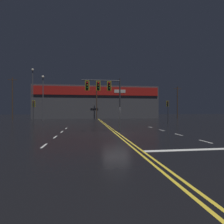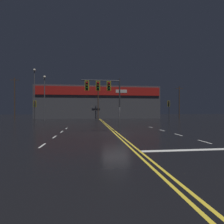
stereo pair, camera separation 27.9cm
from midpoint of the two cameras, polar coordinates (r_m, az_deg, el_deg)
ground_plane at (r=16.74m, az=1.82°, el=-6.91°), size 200.00×200.00×0.00m
road_markings at (r=15.42m, az=6.80°, el=-7.52°), size 15.83×60.00×0.01m
traffic_signal_median at (r=17.72m, az=-2.42°, el=7.26°), size 3.92×0.36×5.44m
traffic_signal_corner_northeast at (r=31.34m, az=18.33°, el=1.64°), size 0.42×0.36×3.88m
traffic_signal_corner_northwest at (r=28.82m, az=-23.69°, el=1.50°), size 0.42×0.36×3.71m
streetlight_near_right at (r=43.15m, az=-23.83°, el=7.05°), size 0.56×0.56×11.61m
streetlight_median_approach at (r=40.51m, az=-20.98°, el=6.05°), size 0.56×0.56×9.73m
building_backdrop at (r=54.12m, az=-4.29°, el=3.05°), size 35.75×10.23×9.41m
utility_pole_row at (r=47.63m, az=-4.90°, el=3.91°), size 46.96×0.26×10.70m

